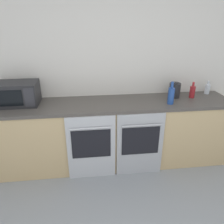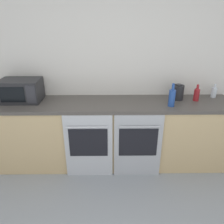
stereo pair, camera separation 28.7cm
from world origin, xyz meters
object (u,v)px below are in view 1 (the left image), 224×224
bottle_clear (207,89)px  microwave (17,94)px  bottle_blue (171,95)px  kettle (175,90)px  oven_right (140,144)px  oven_left (91,148)px  bottle_red (192,92)px

bottle_clear → microwave: bearing=-177.6°
bottle_blue → kettle: (0.14, 0.24, -0.01)m
oven_right → kettle: kettle is taller
oven_left → kettle: kettle is taller
bottle_blue → bottle_red: bottle_blue is taller
oven_right → bottle_blue: bearing=23.6°
oven_left → kettle: (1.17, 0.42, 0.56)m
bottle_blue → bottle_clear: bearing=25.7°
oven_right → kettle: size_ratio=4.18×
microwave → oven_right: bearing=-14.7°
oven_right → bottle_red: (0.79, 0.37, 0.55)m
oven_right → microwave: 1.66m
bottle_blue → bottle_red: bearing=26.9°
bottle_blue → kettle: 0.28m
oven_right → bottle_red: bearing=25.2°
bottle_clear → oven_left: bearing=-163.5°
bottle_blue → oven_left: bearing=-170.0°
oven_right → bottle_clear: 1.30m
bottle_red → bottle_clear: bearing=24.1°
bottle_clear → kettle: bearing=-171.6°
oven_right → microwave: size_ratio=1.70×
bottle_red → kettle: bearing=167.3°
oven_left → oven_right: bearing=0.0°
bottle_blue → kettle: bearing=59.3°
bottle_clear → bottle_red: bearing=-155.9°
oven_left → kettle: 1.36m
bottle_blue → oven_right: bearing=-156.4°
microwave → kettle: 2.05m
kettle → bottle_red: bearing=-12.7°
bottle_clear → kettle: size_ratio=0.90×
bottle_blue → bottle_red: (0.38, 0.19, -0.03)m
microwave → bottle_clear: (2.57, 0.11, -0.07)m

